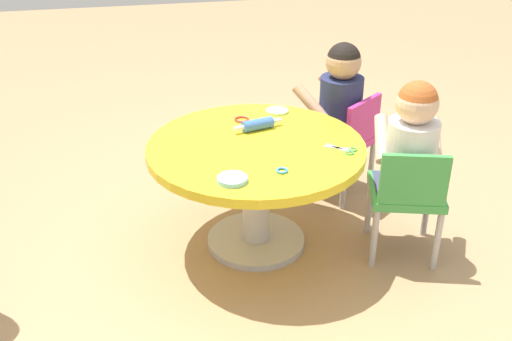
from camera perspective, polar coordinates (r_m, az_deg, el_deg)
name	(u,v)px	position (r m, az deg, el deg)	size (l,w,h in m)	color
ground_plane	(256,242)	(2.78, 0.00, -6.78)	(10.00, 10.00, 0.00)	tan
craft_table	(256,168)	(2.58, 0.00, 0.21)	(0.92, 0.92, 0.50)	silver
child_chair_left	(407,194)	(2.62, 14.01, -2.14)	(0.37, 0.37, 0.54)	#B7B7BC
seated_child_left	(412,141)	(2.56, 14.46, 2.71)	(0.41, 0.36, 0.51)	#3F4772
child_chair_right	(344,139)	(3.07, 8.29, 2.96)	(0.42, 0.42, 0.54)	#B7B7BC
seated_child_right	(340,94)	(3.00, 7.94, 7.10)	(0.44, 0.42, 0.51)	#3F4772
rolling_pin	(258,124)	(2.66, 0.17, 4.36)	(0.08, 0.23, 0.05)	#3F72CC
craft_scissors	(345,150)	(2.51, 8.38, 1.94)	(0.13, 0.14, 0.01)	silver
playdough_blob_0	(277,111)	(2.86, 1.99, 5.62)	(0.11, 0.11, 0.01)	#B2E58C
playdough_blob_1	(232,179)	(2.24, -2.25, -0.84)	(0.11, 0.11, 0.02)	#8CCCF2
cookie_cutter_0	(242,119)	(2.77, -1.37, 4.83)	(0.07, 0.07, 0.01)	red
cookie_cutter_1	(282,171)	(2.31, 2.47, 0.00)	(0.05, 0.05, 0.01)	#3F99D8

